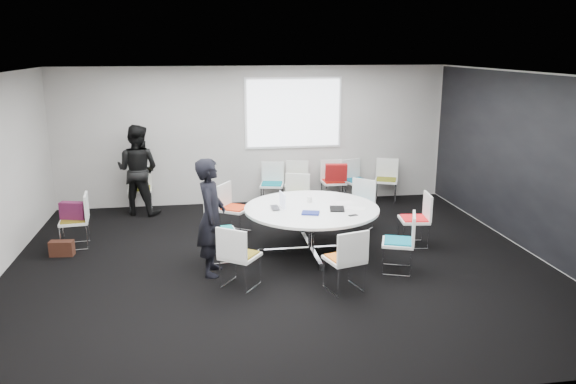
{
  "coord_description": "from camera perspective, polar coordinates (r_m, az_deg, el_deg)",
  "views": [
    {
      "loc": [
        -1.11,
        -7.86,
        3.19
      ],
      "look_at": [
        0.2,
        0.4,
        1.0
      ],
      "focal_mm": 35.0,
      "sensor_mm": 36.0,
      "label": 1
    }
  ],
  "objects": [
    {
      "name": "room_shell",
      "position": [
        8.15,
        -0.29,
        1.99
      ],
      "size": [
        8.08,
        7.08,
        2.88
      ],
      "color": "black",
      "rests_on": "ground"
    },
    {
      "name": "conference_table",
      "position": [
        8.86,
        2.4,
        -2.82
      ],
      "size": [
        2.11,
        2.11,
        0.73
      ],
      "color": "silver",
      "rests_on": "ground"
    },
    {
      "name": "projection_screen",
      "position": [
        11.55,
        0.56,
        8.01
      ],
      "size": [
        1.9,
        0.03,
        1.35
      ],
      "primitive_type": "cube",
      "color": "white",
      "rests_on": "room_shell"
    },
    {
      "name": "chair_ring_a",
      "position": [
        9.41,
        12.71,
        -3.74
      ],
      "size": [
        0.51,
        0.52,
        0.88
      ],
      "rotation": [
        0.0,
        0.0,
        1.44
      ],
      "color": "silver",
      "rests_on": "ground"
    },
    {
      "name": "chair_ring_b",
      "position": [
        10.07,
        7.17,
        -2.26
      ],
      "size": [
        0.64,
        0.64,
        0.88
      ],
      "rotation": [
        0.0,
        0.0,
        2.39
      ],
      "color": "silver",
      "rests_on": "ground"
    },
    {
      "name": "chair_ring_c",
      "position": [
        10.4,
        0.79,
        -1.6
      ],
      "size": [
        0.59,
        0.58,
        0.88
      ],
      "rotation": [
        0.0,
        0.0,
        2.79
      ],
      "color": "silver",
      "rests_on": "ground"
    },
    {
      "name": "chair_ring_d",
      "position": [
        9.81,
        -5.45,
        -2.67
      ],
      "size": [
        0.63,
        0.63,
        0.88
      ],
      "rotation": [
        0.0,
        0.0,
        4.14
      ],
      "color": "silver",
      "rests_on": "ground"
    },
    {
      "name": "chair_ring_e",
      "position": [
        8.65,
        -6.85,
        -5.12
      ],
      "size": [
        0.51,
        0.52,
        0.88
      ],
      "rotation": [
        0.0,
        0.0,
        4.85
      ],
      "color": "silver",
      "rests_on": "ground"
    },
    {
      "name": "chair_ring_f",
      "position": [
        7.68,
        -4.92,
        -7.68
      ],
      "size": [
        0.63,
        0.63,
        0.88
      ],
      "rotation": [
        0.0,
        0.0,
        5.67
      ],
      "color": "silver",
      "rests_on": "ground"
    },
    {
      "name": "chair_ring_g",
      "position": [
        7.57,
        5.77,
        -8.03
      ],
      "size": [
        0.56,
        0.56,
        0.88
      ],
      "rotation": [
        0.0,
        0.0,
        6.56
      ],
      "color": "silver",
      "rests_on": "ground"
    },
    {
      "name": "chair_ring_h",
      "position": [
        8.31,
        11.14,
        -6.15
      ],
      "size": [
        0.58,
        0.59,
        0.88
      ],
      "rotation": [
        0.0,
        0.0,
        7.5
      ],
      "color": "silver",
      "rests_on": "ground"
    },
    {
      "name": "chair_back_a",
      "position": [
        11.45,
        -1.63,
        -0.08
      ],
      "size": [
        0.55,
        0.54,
        0.88
      ],
      "rotation": [
        0.0,
        0.0,
        2.92
      ],
      "color": "silver",
      "rests_on": "ground"
    },
    {
      "name": "chair_back_b",
      "position": [
        11.56,
        0.85,
        0.07
      ],
      "size": [
        0.56,
        0.55,
        0.88
      ],
      "rotation": [
        0.0,
        0.0,
        2.89
      ],
      "color": "silver",
      "rests_on": "ground"
    },
    {
      "name": "chair_back_c",
      "position": [
        11.71,
        4.6,
        0.21
      ],
      "size": [
        0.47,
        0.46,
        0.88
      ],
      "rotation": [
        0.0,
        0.0,
        3.17
      ],
      "color": "silver",
      "rests_on": "ground"
    },
    {
      "name": "chair_back_d",
      "position": [
        11.83,
        6.84,
        0.31
      ],
      "size": [
        0.58,
        0.57,
        0.88
      ],
      "rotation": [
        0.0,
        0.0,
        3.47
      ],
      "color": "silver",
      "rests_on": "ground"
    },
    {
      "name": "chair_back_e",
      "position": [
        11.99,
        9.9,
        0.38
      ],
      "size": [
        0.59,
        0.59,
        0.88
      ],
      "rotation": [
        0.0,
        0.0,
        2.76
      ],
      "color": "silver",
      "rests_on": "ground"
    },
    {
      "name": "chair_spare_left",
      "position": [
        9.74,
        -20.73,
        -3.71
      ],
      "size": [
        0.49,
        0.51,
        0.88
      ],
      "rotation": [
        0.0,
        0.0,
        1.68
      ],
      "color": "silver",
      "rests_on": "ground"
    },
    {
      "name": "chair_person_back",
      "position": [
        11.46,
        -14.76,
        -0.55
      ],
      "size": [
        0.49,
        0.48,
        0.88
      ],
      "rotation": [
        0.0,
        0.0,
        3.2
      ],
      "color": "silver",
      "rests_on": "ground"
    },
    {
      "name": "person_main",
      "position": [
        7.98,
        -7.81,
        -2.55
      ],
      "size": [
        0.49,
        0.67,
        1.69
      ],
      "primitive_type": "imported",
      "rotation": [
        0.0,
        0.0,
        1.42
      ],
      "color": "black",
      "rests_on": "ground"
    },
    {
      "name": "person_back",
      "position": [
        11.17,
        -15.03,
        2.19
      ],
      "size": [
        1.03,
        0.92,
        1.74
      ],
      "primitive_type": "imported",
      "rotation": [
        0.0,
        0.0,
        2.78
      ],
      "color": "black",
      "rests_on": "ground"
    },
    {
      "name": "laptop",
      "position": [
        8.73,
        -1.06,
        -1.61
      ],
      "size": [
        0.19,
        0.3,
        0.02
      ],
      "primitive_type": "imported",
      "rotation": [
        0.0,
        0.0,
        1.58
      ],
      "color": "#333338",
      "rests_on": "conference_table"
    },
    {
      "name": "laptop_lid",
      "position": [
        8.74,
        -0.57,
        -0.79
      ],
      "size": [
        0.06,
        0.3,
        0.22
      ],
      "primitive_type": "cube",
      "rotation": [
        0.0,
        0.0,
        1.7
      ],
      "color": "silver",
      "rests_on": "conference_table"
    },
    {
      "name": "notebook_black",
      "position": [
        8.71,
        5.01,
        -1.71
      ],
      "size": [
        0.27,
        0.34,
        0.02
      ],
      "primitive_type": "cube",
      "rotation": [
        0.0,
        0.0,
        -0.2
      ],
      "color": "black",
      "rests_on": "conference_table"
    },
    {
      "name": "tablet_folio",
      "position": [
        8.46,
        2.3,
        -2.14
      ],
      "size": [
        0.31,
        0.27,
        0.03
      ],
      "primitive_type": "cube",
      "rotation": [
        0.0,
        0.0,
        -0.29
      ],
      "color": "navy",
      "rests_on": "conference_table"
    },
    {
      "name": "papers_right",
      "position": [
        9.09,
        5.71,
        -1.09
      ],
      "size": [
        0.32,
        0.24,
        0.0
      ],
      "primitive_type": "cube",
      "rotation": [
        0.0,
        0.0,
        0.11
      ],
      "color": "white",
      "rests_on": "conference_table"
    },
    {
      "name": "papers_front",
      "position": [
        8.8,
        6.88,
        -1.64
      ],
      "size": [
        0.36,
        0.32,
        0.0
      ],
      "primitive_type": "cube",
      "rotation": [
        0.0,
        0.0,
        -0.46
      ],
      "color": "white",
      "rests_on": "conference_table"
    },
    {
      "name": "cup",
      "position": [
        9.07,
        2.21,
        -0.78
      ],
      "size": [
        0.08,
        0.08,
        0.09
      ],
      "primitive_type": "cylinder",
      "color": "white",
      "rests_on": "conference_table"
    },
    {
      "name": "phone",
      "position": [
        8.43,
        6.62,
        -2.36
      ],
      "size": [
        0.15,
        0.11,
        0.01
      ],
      "primitive_type": "cube",
      "rotation": [
        0.0,
        0.0,
        0.29
      ],
      "color": "black",
      "rests_on": "conference_table"
    },
    {
      "name": "maroon_bag",
      "position": [
        9.65,
        -21.01,
        -1.77
      ],
      "size": [
        0.42,
        0.24,
        0.28
      ],
      "primitive_type": "cube",
      "rotation": [
        0.0,
        0.0,
        -0.26
      ],
      "color": "#551637",
      "rests_on": "chair_spare_left"
    },
    {
      "name": "brown_bag",
      "position": [
        9.48,
        -21.99,
        -5.33
      ],
      "size": [
        0.37,
        0.19,
        0.24
      ],
      "primitive_type": "cube",
      "rotation": [
        0.0,
        0.0,
        -0.1
      ],
      "color": "#351911",
      "rests_on": "ground"
    },
    {
      "name": "red_jacket",
      "position": [
        11.4,
        4.91,
        2.0
      ],
      "size": [
        0.46,
        0.22,
        0.36
      ],
      "primitive_type": "cube",
      "rotation": [
        0.17,
        0.0,
        -0.13
      ],
      "color": "maroon",
      "rests_on": "chair_back_c"
    }
  ]
}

